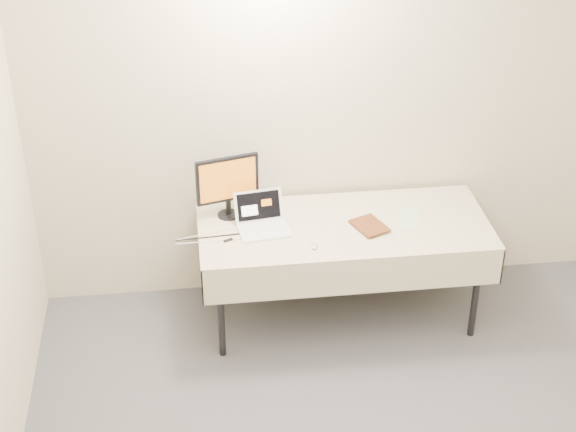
{
  "coord_description": "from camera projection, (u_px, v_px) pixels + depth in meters",
  "views": [
    {
      "loc": [
        -0.94,
        -2.66,
        3.69
      ],
      "look_at": [
        -0.37,
        1.99,
        0.86
      ],
      "focal_mm": 55.0,
      "sensor_mm": 36.0,
      "label": 1
    }
  ],
  "objects": [
    {
      "name": "clicker",
      "position": [
        314.0,
        246.0,
        5.39
      ],
      "size": [
        0.05,
        0.08,
        0.02
      ],
      "primitive_type": "ellipsoid",
      "rotation": [
        0.0,
        0.0,
        -0.11
      ],
      "color": "silver",
      "rests_on": "table"
    },
    {
      "name": "alarm_clock",
      "position": [
        267.0,
        204.0,
        5.79
      ],
      "size": [
        0.14,
        0.07,
        0.06
      ],
      "rotation": [
        0.0,
        0.0,
        0.11
      ],
      "color": "black",
      "rests_on": "table"
    },
    {
      "name": "table",
      "position": [
        344.0,
        233.0,
        5.66
      ],
      "size": [
        1.86,
        0.81,
        0.74
      ],
      "color": "black",
      "rests_on": "ground"
    },
    {
      "name": "monitor",
      "position": [
        227.0,
        182.0,
        5.59
      ],
      "size": [
        0.4,
        0.17,
        0.42
      ],
      "rotation": [
        0.0,
        0.0,
        0.24
      ],
      "color": "black",
      "rests_on": "table"
    },
    {
      "name": "back_wall",
      "position": [
        335.0,
        107.0,
        5.69
      ],
      "size": [
        4.0,
        0.1,
        2.7
      ],
      "primitive_type": "cube",
      "color": "beige",
      "rests_on": "ground"
    },
    {
      "name": "laptop",
      "position": [
        262.0,
        220.0,
        5.57
      ],
      "size": [
        0.35,
        0.33,
        0.21
      ],
      "rotation": [
        0.0,
        0.0,
        0.14
      ],
      "color": "white",
      "rests_on": "table"
    },
    {
      "name": "usb_dongle",
      "position": [
        228.0,
        240.0,
        5.45
      ],
      "size": [
        0.06,
        0.04,
        0.01
      ],
      "primitive_type": "cube",
      "rotation": [
        0.0,
        0.0,
        0.42
      ],
      "color": "black",
      "rests_on": "table"
    },
    {
      "name": "paper_form",
      "position": [
        410.0,
        218.0,
        5.68
      ],
      "size": [
        0.18,
        0.29,
        0.0
      ],
      "primitive_type": "cube",
      "rotation": [
        0.0,
        0.0,
        -0.29
      ],
      "color": "#B3E1B5",
      "rests_on": "table"
    },
    {
      "name": "book",
      "position": [
        359.0,
        215.0,
        5.49
      ],
      "size": [
        0.17,
        0.09,
        0.24
      ],
      "primitive_type": "imported",
      "rotation": [
        0.0,
        0.0,
        0.39
      ],
      "color": "#95461B",
      "rests_on": "table"
    }
  ]
}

